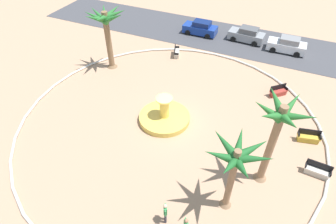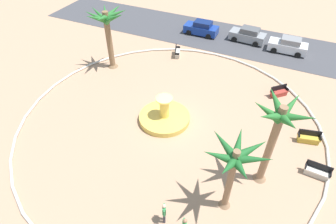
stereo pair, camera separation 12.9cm
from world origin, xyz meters
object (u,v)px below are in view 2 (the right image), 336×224
at_px(palm_tree_mid_plaza, 235,162).
at_px(bench_west, 177,53).
at_px(palm_tree_by_curb, 277,128).
at_px(parked_car_second, 248,35).
at_px(bench_southeast, 308,138).
at_px(palm_tree_near_fountain, 107,25).
at_px(parked_car_leftmost, 201,28).
at_px(parked_car_third, 288,46).
at_px(person_cyclist_photo, 164,212).
at_px(bench_north, 317,172).
at_px(fountain, 164,117).
at_px(bench_east, 279,93).

height_order(palm_tree_mid_plaza, bench_west, palm_tree_mid_plaza).
relative_size(palm_tree_by_curb, parked_car_second, 1.56).
xyz_separation_m(palm_tree_mid_plaza, bench_southeast, (4.09, 7.63, -3.70)).
xyz_separation_m(palm_tree_near_fountain, parked_car_second, (11.13, 11.24, -3.64)).
bearing_deg(parked_car_second, parked_car_leftmost, -174.47).
bearing_deg(parked_car_third, person_cyclist_photo, -99.00).
relative_size(palm_tree_near_fountain, bench_north, 3.67).
distance_m(bench_west, person_cyclist_photo, 18.94).
relative_size(bench_west, parked_car_third, 0.42).
distance_m(bench_west, parked_car_leftmost, 5.95).
height_order(palm_tree_mid_plaza, person_cyclist_photo, palm_tree_mid_plaza).
bearing_deg(person_cyclist_photo, bench_southeast, 55.43).
xyz_separation_m(fountain, palm_tree_near_fountain, (-8.25, 5.06, 4.10)).
relative_size(fountain, bench_north, 2.50).
height_order(palm_tree_by_curb, parked_car_third, palm_tree_by_curb).
bearing_deg(person_cyclist_photo, bench_north, 42.63).
height_order(fountain, parked_car_second, fountain).
distance_m(fountain, parked_car_second, 16.55).
bearing_deg(bench_north, bench_west, 144.16).
relative_size(palm_tree_mid_plaza, bench_west, 3.09).
height_order(palm_tree_near_fountain, parked_car_third, palm_tree_near_fountain).
xyz_separation_m(parked_car_second, parked_car_third, (4.53, -0.64, 0.00)).
bearing_deg(fountain, palm_tree_by_curb, -17.26).
height_order(bench_east, parked_car_leftmost, parked_car_leftmost).
bearing_deg(bench_west, parked_car_third, 28.69).
height_order(palm_tree_mid_plaza, parked_car_second, palm_tree_mid_plaza).
xyz_separation_m(palm_tree_by_curb, bench_north, (3.35, 1.83, -4.32)).
relative_size(bench_north, parked_car_leftmost, 0.41).
distance_m(bench_west, bench_southeast, 15.76).
xyz_separation_m(bench_west, person_cyclist_photo, (6.87, -17.64, 0.61)).
bearing_deg(palm_tree_by_curb, parked_car_leftmost, 120.26).
relative_size(palm_tree_near_fountain, palm_tree_mid_plaza, 1.16).
xyz_separation_m(palm_tree_mid_plaza, person_cyclist_photo, (-2.87, -2.48, -3.09)).
height_order(palm_tree_near_fountain, palm_tree_by_curb, palm_tree_by_curb).
xyz_separation_m(palm_tree_mid_plaza, bench_north, (4.85, 4.63, -3.70)).
relative_size(parked_car_leftmost, parked_car_third, 1.00).
height_order(palm_tree_near_fountain, bench_southeast, palm_tree_near_fountain).
relative_size(bench_west, bench_north, 1.03).
height_order(person_cyclist_photo, parked_car_leftmost, person_cyclist_photo).
bearing_deg(palm_tree_mid_plaza, bench_southeast, 61.78).
bearing_deg(palm_tree_near_fountain, palm_tree_by_curb, -24.87).
height_order(palm_tree_by_curb, parked_car_leftmost, palm_tree_by_curb).
relative_size(fountain, bench_southeast, 2.43).
distance_m(bench_north, parked_car_second, 19.01).
bearing_deg(palm_tree_by_curb, person_cyclist_photo, -129.58).
bearing_deg(palm_tree_near_fountain, parked_car_second, 45.28).
height_order(fountain, bench_southeast, fountain).
bearing_deg(palm_tree_mid_plaza, bench_west, 122.72).
height_order(palm_tree_mid_plaza, bench_southeast, palm_tree_mid_plaza).
height_order(palm_tree_mid_plaza, bench_north, palm_tree_mid_plaza).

